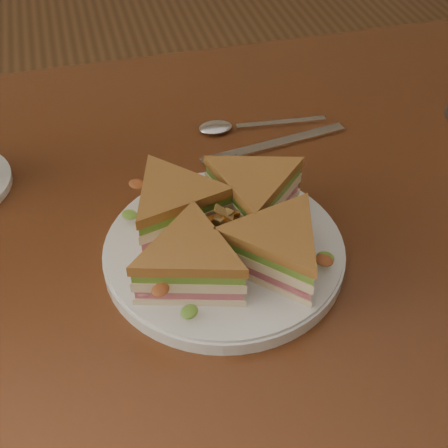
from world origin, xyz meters
name	(u,v)px	position (x,y,z in m)	size (l,w,h in m)	color
table	(251,256)	(0.00, 0.00, 0.65)	(1.20, 0.80, 0.75)	#3C1C0D
plate	(224,252)	(-0.06, -0.09, 0.76)	(0.27, 0.27, 0.02)	silver
sandwich_wedges	(224,227)	(-0.06, -0.09, 0.80)	(0.28, 0.28, 0.06)	#FAE3B8
crisps_mound	(224,230)	(-0.06, -0.09, 0.79)	(0.09, 0.09, 0.05)	#B55917
spoon	(232,127)	(0.02, 0.16, 0.75)	(0.18, 0.04, 0.01)	silver
knife	(269,146)	(0.05, 0.10, 0.75)	(0.21, 0.05, 0.00)	silver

